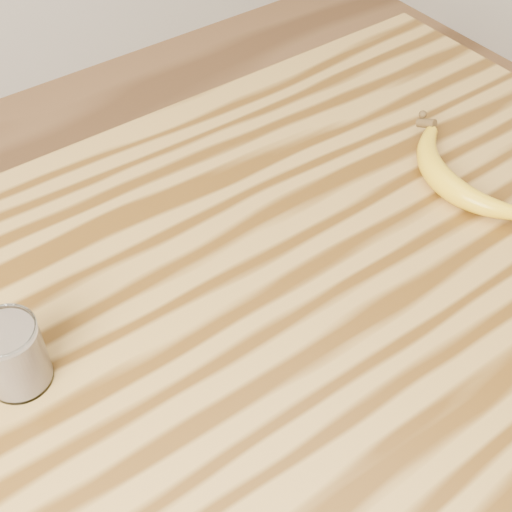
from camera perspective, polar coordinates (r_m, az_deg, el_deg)
table at (r=0.97m, az=1.74°, el=-7.26°), size 1.20×0.80×0.90m
smoothie_glass at (r=0.79m, az=-18.89°, el=-7.51°), size 0.07×0.07×0.09m
banana at (r=1.01m, az=14.62°, el=5.87°), size 0.16×0.31×0.04m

